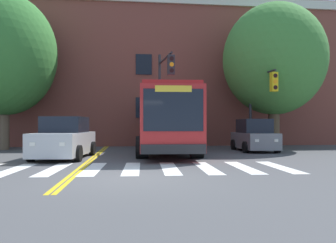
{
  "coord_description": "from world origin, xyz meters",
  "views": [
    {
      "loc": [
        0.14,
        -8.99,
        1.46
      ],
      "look_at": [
        1.96,
        7.67,
        1.63
      ],
      "focal_mm": 35.0,
      "sensor_mm": 36.0,
      "label": 1
    }
  ],
  "objects_px": {
    "car_black_behind_bus": "(143,132)",
    "traffic_light_near_corner": "(260,95)",
    "city_bus": "(165,120)",
    "street_tree_curbside_large": "(274,59)",
    "car_grey_far_lane": "(254,136)",
    "traffic_light_overhead": "(164,84)",
    "street_tree_curbside_small": "(5,55)",
    "car_silver_near_lane": "(65,139)"
  },
  "relations": [
    {
      "from": "car_black_behind_bus",
      "to": "traffic_light_near_corner",
      "type": "height_order",
      "value": "traffic_light_near_corner"
    },
    {
      "from": "city_bus",
      "to": "street_tree_curbside_large",
      "type": "distance_m",
      "value": 8.01
    },
    {
      "from": "car_grey_far_lane",
      "to": "street_tree_curbside_large",
      "type": "height_order",
      "value": "street_tree_curbside_large"
    },
    {
      "from": "city_bus",
      "to": "car_grey_far_lane",
      "type": "relative_size",
      "value": 3.06
    },
    {
      "from": "city_bus",
      "to": "traffic_light_overhead",
      "type": "distance_m",
      "value": 2.02
    },
    {
      "from": "traffic_light_near_corner",
      "to": "street_tree_curbside_large",
      "type": "xyz_separation_m",
      "value": [
        1.52,
        1.64,
        2.34
      ]
    },
    {
      "from": "street_tree_curbside_large",
      "to": "street_tree_curbside_small",
      "type": "distance_m",
      "value": 16.14
    },
    {
      "from": "traffic_light_near_corner",
      "to": "traffic_light_overhead",
      "type": "bearing_deg",
      "value": 175.78
    },
    {
      "from": "city_bus",
      "to": "car_black_behind_bus",
      "type": "relative_size",
      "value": 2.75
    },
    {
      "from": "car_silver_near_lane",
      "to": "car_grey_far_lane",
      "type": "height_order",
      "value": "car_silver_near_lane"
    },
    {
      "from": "car_silver_near_lane",
      "to": "traffic_light_near_corner",
      "type": "xyz_separation_m",
      "value": [
        10.08,
        2.89,
        2.33
      ]
    },
    {
      "from": "street_tree_curbside_small",
      "to": "traffic_light_near_corner",
      "type": "bearing_deg",
      "value": -9.73
    },
    {
      "from": "traffic_light_overhead",
      "to": "car_grey_far_lane",
      "type": "bearing_deg",
      "value": -5.55
    },
    {
      "from": "traffic_light_overhead",
      "to": "car_black_behind_bus",
      "type": "bearing_deg",
      "value": 95.66
    },
    {
      "from": "street_tree_curbside_large",
      "to": "street_tree_curbside_small",
      "type": "relative_size",
      "value": 0.97
    },
    {
      "from": "car_black_behind_bus",
      "to": "street_tree_curbside_small",
      "type": "xyz_separation_m",
      "value": [
        -8.3,
        -7.02,
        4.74
      ]
    },
    {
      "from": "car_black_behind_bus",
      "to": "traffic_light_overhead",
      "type": "height_order",
      "value": "traffic_light_overhead"
    },
    {
      "from": "car_silver_near_lane",
      "to": "street_tree_curbside_small",
      "type": "relative_size",
      "value": 0.49
    },
    {
      "from": "city_bus",
      "to": "street_tree_curbside_small",
      "type": "xyz_separation_m",
      "value": [
        -9.24,
        2.51,
        3.87
      ]
    },
    {
      "from": "car_grey_far_lane",
      "to": "street_tree_curbside_large",
      "type": "xyz_separation_m",
      "value": [
        1.93,
        1.73,
        4.68
      ]
    },
    {
      "from": "car_black_behind_bus",
      "to": "street_tree_curbside_large",
      "type": "relative_size",
      "value": 0.46
    },
    {
      "from": "traffic_light_overhead",
      "to": "street_tree_curbside_large",
      "type": "bearing_deg",
      "value": 10.19
    },
    {
      "from": "car_grey_far_lane",
      "to": "city_bus",
      "type": "bearing_deg",
      "value": 179.14
    },
    {
      "from": "car_silver_near_lane",
      "to": "car_black_behind_bus",
      "type": "bearing_deg",
      "value": 73.03
    },
    {
      "from": "street_tree_curbside_large",
      "to": "street_tree_curbside_small",
      "type": "xyz_separation_m",
      "value": [
        -16.12,
        0.86,
        0.11
      ]
    },
    {
      "from": "street_tree_curbside_small",
      "to": "car_black_behind_bus",
      "type": "bearing_deg",
      "value": 40.22
    },
    {
      "from": "car_black_behind_bus",
      "to": "traffic_light_overhead",
      "type": "bearing_deg",
      "value": -84.34
    },
    {
      "from": "street_tree_curbside_large",
      "to": "street_tree_curbside_small",
      "type": "bearing_deg",
      "value": 176.94
    },
    {
      "from": "car_black_behind_bus",
      "to": "street_tree_curbside_small",
      "type": "distance_m",
      "value": 11.86
    },
    {
      "from": "car_silver_near_lane",
      "to": "car_black_behind_bus",
      "type": "height_order",
      "value": "car_black_behind_bus"
    },
    {
      "from": "city_bus",
      "to": "traffic_light_overhead",
      "type": "height_order",
      "value": "traffic_light_overhead"
    },
    {
      "from": "car_black_behind_bus",
      "to": "car_silver_near_lane",
      "type": "bearing_deg",
      "value": -106.97
    },
    {
      "from": "traffic_light_near_corner",
      "to": "car_silver_near_lane",
      "type": "bearing_deg",
      "value": -163.99
    },
    {
      "from": "car_grey_far_lane",
      "to": "traffic_light_overhead",
      "type": "bearing_deg",
      "value": 174.45
    },
    {
      "from": "traffic_light_near_corner",
      "to": "street_tree_curbside_large",
      "type": "distance_m",
      "value": 3.24
    },
    {
      "from": "car_silver_near_lane",
      "to": "street_tree_curbside_small",
      "type": "height_order",
      "value": "street_tree_curbside_small"
    },
    {
      "from": "traffic_light_near_corner",
      "to": "traffic_light_overhead",
      "type": "distance_m",
      "value": 5.43
    },
    {
      "from": "city_bus",
      "to": "car_black_behind_bus",
      "type": "distance_m",
      "value": 9.62
    },
    {
      "from": "city_bus",
      "to": "car_grey_far_lane",
      "type": "xyz_separation_m",
      "value": [
        4.94,
        -0.07,
        -0.92
      ]
    },
    {
      "from": "city_bus",
      "to": "street_tree_curbside_large",
      "type": "height_order",
      "value": "street_tree_curbside_large"
    },
    {
      "from": "city_bus",
      "to": "traffic_light_overhead",
      "type": "bearing_deg",
      "value": 95.24
    },
    {
      "from": "street_tree_curbside_large",
      "to": "traffic_light_near_corner",
      "type": "bearing_deg",
      "value": -132.86
    }
  ]
}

